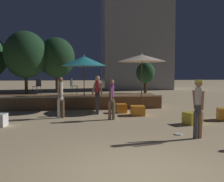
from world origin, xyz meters
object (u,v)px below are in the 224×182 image
object	(u,v)px
patio_umbrella_1	(84,61)
person_2	(112,98)
person_3	(198,105)
bistro_chair_1	(73,84)
cube_seat_4	(192,118)
frisbee_disc	(178,134)
background_tree_3	(57,58)
background_tree_2	(145,73)
cube_seat_1	(121,108)
person_1	(61,96)
cube_seat_3	(138,111)
bistro_chair_0	(38,85)
patio_umbrella_0	(142,58)
person_4	(97,93)
background_tree_0	(26,55)

from	to	relation	value
patio_umbrella_1	person_2	size ratio (longest dim) A/B	1.75
person_3	bistro_chair_1	world-z (taller)	person_3
cube_seat_4	frisbee_disc	xyz separation A→B (m)	(-1.14, -1.48, -0.20)
frisbee_disc	background_tree_3	bearing A→B (deg)	107.40
bistro_chair_1	background_tree_3	world-z (taller)	background_tree_3
background_tree_2	cube_seat_1	bearing A→B (deg)	-110.28
cube_seat_1	frisbee_disc	size ratio (longest dim) A/B	2.27
patio_umbrella_1	person_1	bearing A→B (deg)	-111.93
cube_seat_3	bistro_chair_0	world-z (taller)	bistro_chair_0
bistro_chair_0	frisbee_disc	bearing A→B (deg)	-22.30
bistro_chair_0	background_tree_2	xyz separation A→B (m)	(8.50, 8.93, 0.65)
person_2	person_1	bearing A→B (deg)	177.08
patio_umbrella_0	cube_seat_4	bearing A→B (deg)	-76.28
patio_umbrella_0	cube_seat_4	xyz separation A→B (m)	(0.97, -3.99, -2.47)
cube_seat_4	person_1	xyz separation A→B (m)	(-5.01, 1.93, 0.73)
cube_seat_3	person_2	distance (m)	1.70
patio_umbrella_1	person_2	xyz separation A→B (m)	(1.08, -3.21, -1.66)
patio_umbrella_0	background_tree_3	bearing A→B (deg)	115.64
bistro_chair_1	person_4	bearing A→B (deg)	-143.91
cube_seat_1	bistro_chair_0	world-z (taller)	bistro_chair_0
person_3	cube_seat_4	bearing A→B (deg)	53.58
patio_umbrella_1	bistro_chair_0	distance (m)	3.00
cube_seat_4	bistro_chair_0	distance (m)	8.57
cube_seat_4	background_tree_3	world-z (taller)	background_tree_3
cube_seat_4	person_4	size ratio (longest dim) A/B	0.38
patio_umbrella_0	bistro_chair_1	xyz separation A→B (m)	(-3.63, 1.51, -1.42)
person_2	person_3	world-z (taller)	person_3
frisbee_disc	person_2	bearing A→B (deg)	122.43
background_tree_3	background_tree_0	bearing A→B (deg)	-161.92
background_tree_0	cube_seat_3	bearing A→B (deg)	-58.78
bistro_chair_0	background_tree_2	bearing A→B (deg)	76.21
patio_umbrella_1	bistro_chair_1	world-z (taller)	patio_umbrella_1
cube_seat_1	cube_seat_3	xyz separation A→B (m)	(0.63, -0.82, 0.00)
person_3	frisbee_disc	bearing A→B (deg)	112.80
frisbee_disc	background_tree_3	xyz separation A→B (m)	(-5.26, 16.77, 3.35)
bistro_chair_1	person_2	bearing A→B (deg)	-145.39
bistro_chair_0	frisbee_disc	distance (m)	8.86
person_2	background_tree_0	size ratio (longest dim) A/B	0.29
cube_seat_3	person_2	size ratio (longest dim) A/B	0.40
cube_seat_1	background_tree_3	bearing A→B (deg)	108.72
person_1	bistro_chair_0	xyz separation A→B (m)	(-1.52, 3.51, 0.32)
patio_umbrella_1	person_3	size ratio (longest dim) A/B	1.67
bistro_chair_1	background_tree_2	size ratio (longest dim) A/B	0.31
patio_umbrella_1	bistro_chair_0	world-z (taller)	patio_umbrella_1
patio_umbrella_0	person_1	size ratio (longest dim) A/B	1.69
cube_seat_1	cube_seat_4	world-z (taller)	cube_seat_4
cube_seat_4	bistro_chair_0	world-z (taller)	bistro_chair_0
cube_seat_1	person_1	bearing A→B (deg)	-159.12
background_tree_2	patio_umbrella_0	bearing A→B (deg)	-105.85
bistro_chair_0	background_tree_3	distance (m)	10.06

